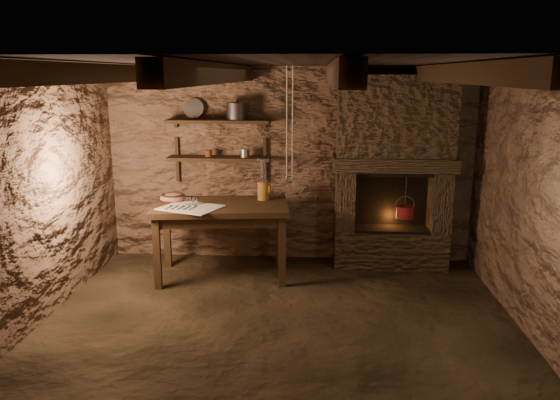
# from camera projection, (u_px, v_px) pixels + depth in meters

# --- Properties ---
(floor) EXTENTS (4.50, 4.50, 0.00)m
(floor) POSITION_uv_depth(u_px,v_px,m) (278.00, 327.00, 5.10)
(floor) COLOR black
(floor) RESTS_ON ground
(back_wall) EXTENTS (4.50, 0.04, 2.40)m
(back_wall) POSITION_uv_depth(u_px,v_px,m) (289.00, 165.00, 6.77)
(back_wall) COLOR #493022
(back_wall) RESTS_ON floor
(front_wall) EXTENTS (4.50, 0.04, 2.40)m
(front_wall) POSITION_uv_depth(u_px,v_px,m) (252.00, 288.00, 2.89)
(front_wall) COLOR #493022
(front_wall) RESTS_ON floor
(left_wall) EXTENTS (0.04, 4.00, 2.40)m
(left_wall) POSITION_uv_depth(u_px,v_px,m) (32.00, 198.00, 4.97)
(left_wall) COLOR #493022
(left_wall) RESTS_ON floor
(right_wall) EXTENTS (0.04, 4.00, 2.40)m
(right_wall) POSITION_uv_depth(u_px,v_px,m) (539.00, 206.00, 4.69)
(right_wall) COLOR #493022
(right_wall) RESTS_ON floor
(ceiling) EXTENTS (4.50, 4.00, 0.04)m
(ceiling) POSITION_uv_depth(u_px,v_px,m) (278.00, 62.00, 4.56)
(ceiling) COLOR black
(ceiling) RESTS_ON back_wall
(beam_far_left) EXTENTS (0.14, 3.95, 0.16)m
(beam_far_left) POSITION_uv_depth(u_px,v_px,m) (104.00, 73.00, 4.67)
(beam_far_left) COLOR black
(beam_far_left) RESTS_ON ceiling
(beam_mid_left) EXTENTS (0.14, 3.95, 0.16)m
(beam_mid_left) POSITION_uv_depth(u_px,v_px,m) (219.00, 73.00, 4.61)
(beam_mid_left) COLOR black
(beam_mid_left) RESTS_ON ceiling
(beam_mid_right) EXTENTS (0.14, 3.95, 0.16)m
(beam_mid_right) POSITION_uv_depth(u_px,v_px,m) (338.00, 73.00, 4.55)
(beam_mid_right) COLOR black
(beam_mid_right) RESTS_ON ceiling
(beam_far_right) EXTENTS (0.14, 3.95, 0.16)m
(beam_far_right) POSITION_uv_depth(u_px,v_px,m) (460.00, 73.00, 4.48)
(beam_far_right) COLOR black
(beam_far_right) RESTS_ON ceiling
(shelf_lower) EXTENTS (1.25, 0.30, 0.04)m
(shelf_lower) POSITION_uv_depth(u_px,v_px,m) (219.00, 158.00, 6.65)
(shelf_lower) COLOR black
(shelf_lower) RESTS_ON back_wall
(shelf_upper) EXTENTS (1.25, 0.30, 0.04)m
(shelf_upper) POSITION_uv_depth(u_px,v_px,m) (218.00, 121.00, 6.55)
(shelf_upper) COLOR black
(shelf_upper) RESTS_ON back_wall
(hearth) EXTENTS (1.43, 0.51, 2.30)m
(hearth) POSITION_uv_depth(u_px,v_px,m) (393.00, 167.00, 6.46)
(hearth) COLOR #3E2D1F
(hearth) RESTS_ON floor
(work_table) EXTENTS (1.60, 1.03, 0.86)m
(work_table) POSITION_uv_depth(u_px,v_px,m) (222.00, 238.00, 6.28)
(work_table) COLOR #311F11
(work_table) RESTS_ON floor
(linen_cloth) EXTENTS (0.76, 0.70, 0.01)m
(linen_cloth) POSITION_uv_depth(u_px,v_px,m) (191.00, 207.00, 6.01)
(linen_cloth) COLOR silver
(linen_cloth) RESTS_ON work_table
(pewter_cutlery_row) EXTENTS (0.55, 0.38, 0.01)m
(pewter_cutlery_row) POSITION_uv_depth(u_px,v_px,m) (190.00, 207.00, 5.99)
(pewter_cutlery_row) COLOR gray
(pewter_cutlery_row) RESTS_ON linen_cloth
(drinking_glasses) EXTENTS (0.20, 0.06, 0.08)m
(drinking_glasses) POSITION_uv_depth(u_px,v_px,m) (195.00, 201.00, 6.12)
(drinking_glasses) COLOR white
(drinking_glasses) RESTS_ON linen_cloth
(stoneware_jug) EXTENTS (0.16, 0.15, 0.50)m
(stoneware_jug) POSITION_uv_depth(u_px,v_px,m) (264.00, 182.00, 6.35)
(stoneware_jug) COLOR #8F611B
(stoneware_jug) RESTS_ON work_table
(wooden_bowl) EXTENTS (0.40, 0.40, 0.11)m
(wooden_bowl) POSITION_uv_depth(u_px,v_px,m) (173.00, 198.00, 6.34)
(wooden_bowl) COLOR #956040
(wooden_bowl) RESTS_ON work_table
(iron_stockpot) EXTENTS (0.30, 0.30, 0.18)m
(iron_stockpot) POSITION_uv_depth(u_px,v_px,m) (237.00, 112.00, 6.51)
(iron_stockpot) COLOR #302D2B
(iron_stockpot) RESTS_ON shelf_upper
(tin_pan) EXTENTS (0.25, 0.12, 0.25)m
(tin_pan) POSITION_uv_depth(u_px,v_px,m) (194.00, 109.00, 6.63)
(tin_pan) COLOR #A1A19C
(tin_pan) RESTS_ON shelf_upper
(small_kettle) EXTENTS (0.15, 0.12, 0.15)m
(small_kettle) POSITION_uv_depth(u_px,v_px,m) (245.00, 153.00, 6.61)
(small_kettle) COLOR #A1A19C
(small_kettle) RESTS_ON shelf_lower
(rusty_tin) EXTENTS (0.10, 0.10, 0.08)m
(rusty_tin) POSITION_uv_depth(u_px,v_px,m) (209.00, 153.00, 6.64)
(rusty_tin) COLOR #582A11
(rusty_tin) RESTS_ON shelf_lower
(red_pot) EXTENTS (0.25, 0.25, 0.54)m
(red_pot) POSITION_uv_depth(u_px,v_px,m) (405.00, 211.00, 6.53)
(red_pot) COLOR maroon
(red_pot) RESTS_ON hearth
(hanging_ropes) EXTENTS (0.08, 0.08, 1.20)m
(hanging_ropes) POSITION_uv_depth(u_px,v_px,m) (290.00, 123.00, 5.71)
(hanging_ropes) COLOR beige
(hanging_ropes) RESTS_ON ceiling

